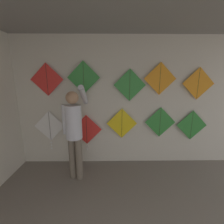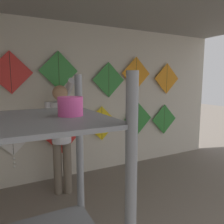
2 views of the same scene
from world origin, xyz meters
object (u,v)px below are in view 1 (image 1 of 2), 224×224
(kite_1, at_px, (87,131))
(kite_7, at_px, (130,85))
(kite_8, at_px, (160,79))
(kite_2, at_px, (122,123))
(kite_4, at_px, (192,125))
(kite_3, at_px, (160,122))
(shopkeeper, at_px, (74,128))
(kite_9, at_px, (198,84))
(kite_5, at_px, (47,80))
(kite_0, at_px, (50,127))
(kite_6, at_px, (84,78))

(kite_1, bearing_deg, kite_7, 0.03)
(kite_8, bearing_deg, kite_2, 180.00)
(kite_1, xyz_separation_m, kite_8, (1.57, 0.00, 1.13))
(kite_4, bearing_deg, kite_2, 180.00)
(kite_2, height_order, kite_3, kite_3)
(kite_7, xyz_separation_m, kite_8, (0.63, 0.00, 0.13))
(shopkeeper, xyz_separation_m, kite_9, (2.53, 0.52, 0.80))
(kite_3, bearing_deg, kite_8, 180.00)
(shopkeeper, relative_size, kite_7, 2.70)
(kite_4, distance_m, kite_7, 1.67)
(kite_4, height_order, kite_5, kite_5)
(kite_0, relative_size, kite_7, 1.31)
(shopkeeper, bearing_deg, kite_9, 30.60)
(kite_2, distance_m, kite_8, 1.25)
(kite_3, height_order, kite_9, kite_9)
(kite_1, xyz_separation_m, kite_9, (2.39, 0.00, 1.03))
(shopkeeper, relative_size, kite_9, 2.70)
(kite_1, bearing_deg, kite_5, 179.97)
(kite_5, bearing_deg, kite_6, 0.00)
(kite_6, bearing_deg, kite_1, -1.54)
(kite_6, relative_size, kite_7, 1.00)
(kite_0, height_order, kite_6, kite_6)
(shopkeeper, distance_m, kite_1, 0.59)
(shopkeeper, height_order, kite_3, shopkeeper)
(shopkeeper, distance_m, kite_4, 2.56)
(kite_4, distance_m, kite_8, 1.29)
(shopkeeper, relative_size, kite_0, 2.07)
(kite_6, distance_m, kite_7, 0.97)
(kite_3, height_order, kite_8, kite_8)
(kite_2, bearing_deg, kite_3, 0.00)
(shopkeeper, height_order, kite_8, kite_8)
(shopkeeper, height_order, kite_1, shopkeeper)
(kite_0, xyz_separation_m, kite_5, (0.03, 0.00, 1.04))
(kite_7, bearing_deg, kite_0, -179.98)
(kite_0, distance_m, kite_8, 2.61)
(kite_0, bearing_deg, kite_3, 0.02)
(kite_3, height_order, kite_7, kite_7)
(kite_7, bearing_deg, kite_5, 180.00)
(kite_5, height_order, kite_6, kite_6)
(kite_1, distance_m, kite_2, 0.81)
(kite_0, relative_size, kite_1, 1.09)
(kite_1, relative_size, kite_9, 1.20)
(kite_2, xyz_separation_m, kite_4, (1.57, 0.00, -0.05))
(kite_3, bearing_deg, kite_4, 0.00)
(kite_0, distance_m, kite_1, 0.81)
(kite_5, relative_size, kite_7, 1.00)
(kite_2, bearing_deg, kite_8, 0.00)
(kite_2, bearing_deg, kite_7, 0.00)
(shopkeeper, height_order, kite_0, shopkeeper)
(kite_2, xyz_separation_m, kite_8, (0.78, 0.00, 0.97))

